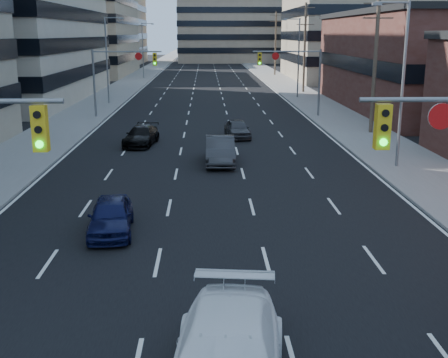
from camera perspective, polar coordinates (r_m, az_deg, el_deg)
road_surface at (r=135.49m, az=-1.82°, el=11.47°), size 18.00×300.00×0.02m
sidewalk_left at (r=135.96m, az=-6.77°, el=11.41°), size 5.00×300.00×0.15m
sidewalk_right at (r=135.99m, az=3.13°, el=11.49°), size 5.00×300.00×0.15m
office_left_far at (r=107.96m, az=-15.10°, el=14.44°), size 20.00×30.00×16.00m
office_right_far at (r=96.63m, az=13.65°, el=13.98°), size 22.00×28.00×14.00m
bg_block_left at (r=147.96m, az=-13.17°, el=15.24°), size 24.00×24.00×20.00m
bg_block_right at (r=139.07m, az=11.86°, el=13.72°), size 22.00×22.00×12.00m
signal_far_left at (r=50.94m, az=-10.53°, el=10.92°), size 6.09×0.33×6.00m
signal_far_right at (r=50.99m, az=7.13°, el=11.05°), size 6.09×0.33×6.00m
utility_pole_block at (r=43.13m, az=15.14°, el=12.01°), size 2.20×0.28×11.00m
utility_pole_midblock at (r=72.38m, az=8.20°, el=13.20°), size 2.20×0.28×11.00m
utility_pole_distant at (r=102.06m, az=5.25°, el=13.64°), size 2.20×0.28×11.00m
streetlight_left_mid at (r=61.19m, az=-11.69°, el=12.14°), size 2.03×0.22×9.00m
streetlight_left_far at (r=95.86m, az=-8.16°, el=13.07°), size 2.03×0.22×9.00m
streetlight_right_near at (r=32.15m, az=17.49°, el=9.84°), size 2.03×0.22×9.00m
streetlight_right_far at (r=66.17m, az=7.46°, el=12.48°), size 2.03×0.22×9.00m
sedan_blue at (r=21.58m, az=-11.43°, el=-3.70°), size 1.94×4.09×1.35m
sedan_grey_center at (r=32.48m, az=-0.40°, el=2.93°), size 1.69×4.76×1.56m
sedan_black_far at (r=38.32m, az=-8.40°, el=4.37°), size 2.38×4.66×1.29m
sedan_grey_right at (r=40.70m, az=1.37°, el=5.14°), size 1.99×4.05×1.33m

